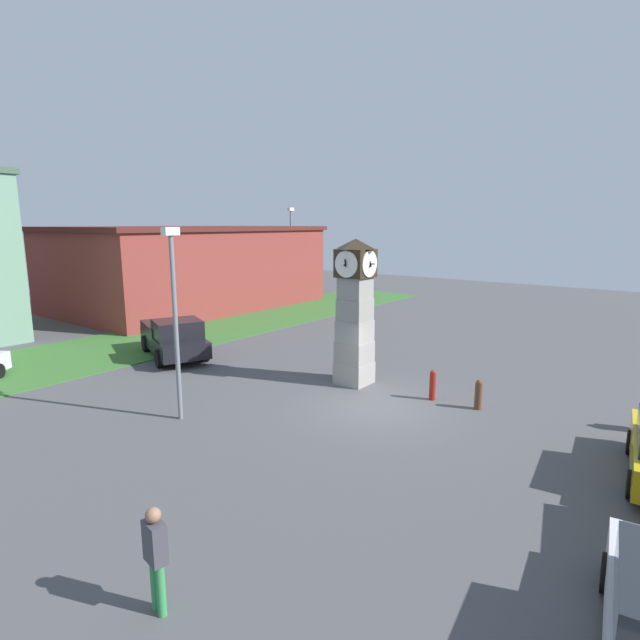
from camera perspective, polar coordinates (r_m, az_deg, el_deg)
The scene contains 10 objects.
ground_plane at distance 16.97m, azimuth 6.09°, elevation -9.86°, with size 77.89×77.89×0.00m, color #4C4C4F.
clock_tower at distance 18.67m, azimuth 4.01°, elevation 0.94°, with size 1.54×1.58×5.48m.
bollard_near_tower at distance 17.34m, azimuth 17.67°, elevation -8.09°, with size 0.24×0.24×1.00m.
bollard_mid_row at distance 17.80m, azimuth 12.75°, elevation -7.23°, with size 0.22×0.22×1.07m.
pickup_truck at distance 23.75m, azimuth -16.39°, elevation -1.86°, with size 3.86×5.45×1.85m.
pedestrian_crossing_lot at distance 8.83m, azimuth -18.27°, elevation -23.94°, with size 0.30×0.43×1.79m.
street_lamp_near_road at distance 38.01m, azimuth -3.31°, elevation 8.04°, with size 0.50×0.24×7.19m.
street_lamp_far_side at distance 15.61m, azimuth -16.26°, elevation 1.05°, with size 0.50×0.24×5.92m.
storefront_low_left at distance 37.96m, azimuth -14.75°, elevation 5.92°, with size 18.02×11.84×5.83m.
grass_verge_far at distance 27.80m, azimuth -17.95°, elevation -2.05°, with size 46.73×6.83×0.04m, color #386B2D.
Camera 1 is at (-13.59, -8.20, 6.01)m, focal length 28.00 mm.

